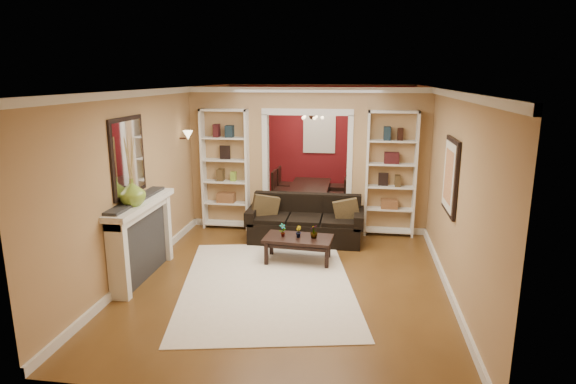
% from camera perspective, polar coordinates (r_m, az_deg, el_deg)
% --- Properties ---
extents(floor, '(8.00, 8.00, 0.00)m').
position_cam_1_polar(floor, '(8.31, 1.31, -6.79)').
color(floor, brown).
rests_on(floor, ground).
extents(ceiling, '(8.00, 8.00, 0.00)m').
position_cam_1_polar(ceiling, '(7.79, 1.42, 12.17)').
color(ceiling, white).
rests_on(ceiling, ground).
extents(wall_back, '(8.00, 0.00, 8.00)m').
position_cam_1_polar(wall_back, '(11.87, 3.74, 6.08)').
color(wall_back, tan).
rests_on(wall_back, ground).
extents(wall_front, '(8.00, 0.00, 8.00)m').
position_cam_1_polar(wall_front, '(4.15, -5.48, -8.29)').
color(wall_front, tan).
rests_on(wall_front, ground).
extents(wall_left, '(0.00, 8.00, 8.00)m').
position_cam_1_polar(wall_left, '(8.51, -13.87, 2.74)').
color(wall_left, tan).
rests_on(wall_left, ground).
extents(wall_right, '(0.00, 8.00, 8.00)m').
position_cam_1_polar(wall_right, '(7.99, 17.60, 1.82)').
color(wall_right, tan).
rests_on(wall_right, ground).
extents(partition_wall, '(4.50, 0.15, 2.70)m').
position_cam_1_polar(partition_wall, '(9.11, 2.29, 3.83)').
color(partition_wall, tan).
rests_on(partition_wall, floor).
extents(red_back_panel, '(4.44, 0.04, 2.64)m').
position_cam_1_polar(red_back_panel, '(11.85, 3.72, 5.92)').
color(red_back_panel, maroon).
rests_on(red_back_panel, floor).
extents(dining_window, '(0.78, 0.03, 0.98)m').
position_cam_1_polar(dining_window, '(11.78, 3.73, 7.00)').
color(dining_window, '#8CA5CC').
rests_on(dining_window, wall_back).
extents(area_rug, '(2.96, 3.71, 0.01)m').
position_cam_1_polar(area_rug, '(6.99, -2.48, -10.81)').
color(area_rug, white).
rests_on(area_rug, floor).
extents(sofa, '(2.05, 0.89, 0.80)m').
position_cam_1_polar(sofa, '(8.60, 2.07, -3.27)').
color(sofa, black).
rests_on(sofa, floor).
extents(pillow_left, '(0.48, 0.32, 0.46)m').
position_cam_1_polar(pillow_left, '(8.62, -2.75, -1.68)').
color(pillow_left, brown).
rests_on(pillow_left, sofa).
extents(pillow_right, '(0.44, 0.16, 0.43)m').
position_cam_1_polar(pillow_right, '(8.48, 6.97, -2.17)').
color(pillow_right, brown).
rests_on(pillow_right, sofa).
extents(coffee_table, '(1.11, 0.66, 0.40)m').
position_cam_1_polar(coffee_table, '(7.72, 1.21, -6.80)').
color(coffee_table, black).
rests_on(coffee_table, floor).
extents(plant_left, '(0.14, 0.14, 0.22)m').
position_cam_1_polar(plant_left, '(7.65, -0.63, -4.52)').
color(plant_left, '#336626').
rests_on(plant_left, coffee_table).
extents(plant_center, '(0.11, 0.12, 0.18)m').
position_cam_1_polar(plant_center, '(7.63, 1.22, -4.73)').
color(plant_center, '#336626').
rests_on(plant_center, coffee_table).
extents(plant_right, '(0.17, 0.17, 0.21)m').
position_cam_1_polar(plant_right, '(7.60, 3.09, -4.71)').
color(plant_right, '#336626').
rests_on(plant_right, coffee_table).
extents(bookshelf_left, '(0.90, 0.30, 2.30)m').
position_cam_1_polar(bookshelf_left, '(9.28, -7.41, 2.64)').
color(bookshelf_left, white).
rests_on(bookshelf_left, floor).
extents(bookshelf_right, '(0.90, 0.30, 2.30)m').
position_cam_1_polar(bookshelf_right, '(8.95, 12.08, 2.06)').
color(bookshelf_right, white).
rests_on(bookshelf_right, floor).
extents(fireplace, '(0.32, 1.70, 1.16)m').
position_cam_1_polar(fireplace, '(7.31, -16.75, -5.46)').
color(fireplace, white).
rests_on(fireplace, floor).
extents(vase, '(0.47, 0.47, 0.37)m').
position_cam_1_polar(vase, '(6.90, -17.98, -0.03)').
color(vase, '#7EA735').
rests_on(vase, fireplace).
extents(mirror, '(0.03, 0.95, 1.10)m').
position_cam_1_polar(mirror, '(7.08, -18.45, 4.01)').
color(mirror, silver).
rests_on(mirror, wall_left).
extents(wall_sconce, '(0.18, 0.18, 0.22)m').
position_cam_1_polar(wall_sconce, '(8.90, -12.12, 6.43)').
color(wall_sconce, '#FFE0A5').
rests_on(wall_sconce, wall_left).
extents(framed_art, '(0.04, 0.85, 1.05)m').
position_cam_1_polar(framed_art, '(6.98, 18.64, 1.78)').
color(framed_art, black).
rests_on(framed_art, wall_right).
extents(dining_table, '(1.52, 0.85, 0.54)m').
position_cam_1_polar(dining_table, '(10.81, 2.77, -0.49)').
color(dining_table, black).
rests_on(dining_table, floor).
extents(dining_chair_nw, '(0.50, 0.50, 0.91)m').
position_cam_1_polar(dining_chair_nw, '(10.54, -0.35, 0.20)').
color(dining_chair_nw, black).
rests_on(dining_chair_nw, floor).
extents(dining_chair_ne, '(0.50, 0.50, 0.79)m').
position_cam_1_polar(dining_chair_ne, '(10.45, 5.62, -0.32)').
color(dining_chair_ne, black).
rests_on(dining_chair_ne, floor).
extents(dining_chair_sw, '(0.57, 0.57, 0.87)m').
position_cam_1_polar(dining_chair_sw, '(11.13, 0.12, 0.82)').
color(dining_chair_sw, black).
rests_on(dining_chair_sw, floor).
extents(dining_chair_se, '(0.47, 0.47, 0.86)m').
position_cam_1_polar(dining_chair_se, '(11.03, 5.78, 0.61)').
color(dining_chair_se, black).
rests_on(dining_chair_se, floor).
extents(chandelier, '(0.50, 0.50, 0.30)m').
position_cam_1_polar(chandelier, '(10.51, 3.21, 8.80)').
color(chandelier, '#311C16').
rests_on(chandelier, ceiling).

